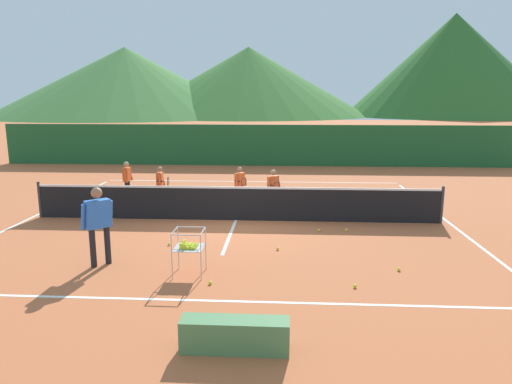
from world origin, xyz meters
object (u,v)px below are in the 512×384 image
(tennis_ball_2, at_px, (355,286))
(tennis_ball_4, at_px, (319,230))
(tennis_ball_5, at_px, (399,269))
(tennis_ball_8, at_px, (346,230))
(student_1, at_px, (160,182))
(tennis_ball_6, at_px, (210,283))
(student_0, at_px, (127,177))
(courtside_bench, at_px, (235,335))
(tennis_net, at_px, (236,203))
(student_3, at_px, (273,186))
(student_2, at_px, (240,182))
(ball_cart, at_px, (188,246))
(tennis_ball_1, at_px, (169,244))
(tennis_ball_7, at_px, (92,232))
(instructor, at_px, (98,219))
(tennis_ball_0, at_px, (278,249))

(tennis_ball_2, relative_size, tennis_ball_4, 1.00)
(tennis_ball_5, distance_m, tennis_ball_8, 2.89)
(student_1, relative_size, tennis_ball_6, 18.50)
(student_0, height_order, courtside_bench, student_0)
(tennis_net, distance_m, tennis_ball_2, 5.37)
(student_3, bearing_deg, student_2, 145.40)
(student_2, bearing_deg, tennis_net, -88.11)
(tennis_net, relative_size, ball_cart, 12.79)
(tennis_ball_6, bearing_deg, courtside_bench, -72.82)
(student_0, bearing_deg, tennis_ball_6, -61.12)
(student_0, bearing_deg, ball_cart, -62.65)
(courtside_bench, bearing_deg, tennis_ball_1, 114.19)
(tennis_ball_7, bearing_deg, tennis_ball_1, -20.79)
(student_2, height_order, tennis_ball_5, student_2)
(instructor, bearing_deg, tennis_ball_6, -20.16)
(tennis_ball_6, bearing_deg, student_2, 90.51)
(tennis_ball_1, bearing_deg, courtside_bench, -65.81)
(student_0, distance_m, tennis_ball_1, 5.64)
(instructor, bearing_deg, tennis_net, 57.01)
(tennis_ball_8, bearing_deg, student_3, 132.00)
(student_2, bearing_deg, tennis_ball_0, -74.24)
(instructor, height_order, tennis_ball_2, instructor)
(instructor, height_order, tennis_ball_6, instructor)
(student_3, relative_size, tennis_ball_2, 18.72)
(tennis_ball_0, bearing_deg, tennis_ball_4, 56.20)
(student_3, xyz_separation_m, ball_cart, (-1.54, -5.41, -0.18))
(instructor, relative_size, courtside_bench, 1.10)
(tennis_ball_5, bearing_deg, courtside_bench, -133.25)
(student_1, bearing_deg, tennis_ball_4, -29.53)
(tennis_ball_0, bearing_deg, tennis_ball_6, -120.73)
(tennis_net, bearing_deg, courtside_bench, -84.27)
(tennis_net, xyz_separation_m, instructor, (-2.44, -3.75, 0.49))
(student_3, relative_size, ball_cart, 1.42)
(ball_cart, bearing_deg, tennis_ball_7, 139.36)
(student_2, distance_m, tennis_ball_7, 5.03)
(student_0, bearing_deg, instructor, -76.28)
(student_2, relative_size, tennis_ball_4, 18.09)
(tennis_net, height_order, student_0, student_0)
(student_3, distance_m, tennis_ball_1, 4.41)
(tennis_ball_1, height_order, tennis_ball_5, same)
(tennis_net, xyz_separation_m, tennis_ball_7, (-3.54, -1.55, -0.47))
(tennis_ball_7, distance_m, tennis_ball_8, 6.57)
(tennis_ball_2, bearing_deg, student_0, 132.76)
(tennis_ball_7, bearing_deg, student_1, 74.44)
(tennis_ball_1, distance_m, tennis_ball_6, 2.62)
(tennis_ball_7, bearing_deg, tennis_net, 23.57)
(tennis_ball_7, bearing_deg, ball_cart, -40.64)
(tennis_ball_1, xyz_separation_m, tennis_ball_8, (4.34, 1.46, 0.00))
(tennis_net, bearing_deg, tennis_ball_5, -45.35)
(instructor, bearing_deg, ball_cart, -11.77)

